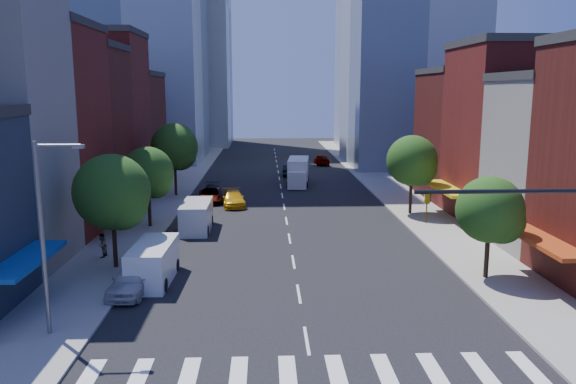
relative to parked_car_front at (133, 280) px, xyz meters
name	(u,v)px	position (x,y,z in m)	size (l,w,h in m)	color
ground	(307,341)	(9.39, -6.50, -0.80)	(220.00, 220.00, 0.00)	black
sidewalk_left	(173,189)	(-3.11, 33.50, -0.73)	(5.00, 120.00, 0.15)	gray
sidewalk_right	(388,188)	(21.89, 33.50, -0.73)	(5.00, 120.00, 0.15)	gray
crosswalk	(312,373)	(9.39, -9.50, -0.80)	(19.00, 3.00, 0.01)	silver
bldg_left_2	(19,134)	(-11.61, 14.00, 7.20)	(12.00, 9.00, 16.00)	maroon
bldg_left_3	(59,132)	(-11.61, 22.50, 6.70)	(12.00, 8.00, 15.00)	#511614
bldg_left_4	(87,117)	(-11.61, 31.00, 7.70)	(12.00, 9.00, 17.00)	maroon
bldg_left_5	(111,129)	(-11.61, 40.50, 5.70)	(12.00, 10.00, 13.00)	#511614
bldg_right_2	(527,135)	(30.39, 17.50, 6.70)	(12.00, 10.00, 15.00)	maroon
bldg_right_3	(482,137)	(30.39, 27.50, 5.70)	(12.00, 10.00, 13.00)	#511614
tower_far_w	(184,6)	(-8.61, 88.50, 27.20)	(18.00, 18.00, 56.00)	#9EA5AD
streetlight	(46,227)	(-2.42, -5.50, 4.47)	(2.25, 0.25, 9.00)	slate
tree_left_near	(114,195)	(-1.96, 4.42, 4.06)	(4.80, 4.80, 7.30)	black
tree_left_mid	(150,174)	(-1.96, 15.42, 3.72)	(4.20, 4.20, 6.65)	black
tree_left_far	(176,149)	(-1.96, 29.42, 4.40)	(5.00, 5.00, 7.75)	black
tree_right_near	(493,212)	(21.04, 1.42, 3.39)	(4.00, 4.00, 6.20)	black
tree_right_far	(414,163)	(21.04, 19.42, 4.06)	(4.60, 4.60, 7.20)	black
parked_car_front	(133,280)	(0.00, 0.00, 0.00)	(1.90, 4.71, 1.61)	#BCBCC1
parked_car_second	(159,270)	(1.06, 2.15, -0.16)	(1.36, 3.89, 1.28)	black
parked_car_third	(210,196)	(1.89, 26.18, -0.13)	(2.23, 4.83, 1.34)	#999999
parked_car_rear	(213,191)	(1.89, 28.89, -0.12)	(1.92, 4.72, 1.37)	black
cargo_van_near	(153,263)	(0.77, 1.92, 0.35)	(2.38, 5.54, 2.34)	white
cargo_van_far	(196,217)	(1.89, 14.35, 0.37)	(2.29, 5.56, 2.37)	silver
taxi	(233,199)	(4.36, 24.19, -0.06)	(2.09, 5.14, 1.49)	#E0A10B
traffic_car_oncoming	(290,170)	(10.89, 44.05, -0.03)	(1.65, 4.72, 1.56)	black
traffic_car_far	(322,160)	(16.26, 54.78, 0.00)	(1.89, 4.71, 1.60)	#999999
box_truck	(298,173)	(11.54, 36.51, 0.69)	(3.05, 8.02, 3.15)	silver
pedestrian_far	(102,245)	(-3.59, 6.66, 0.18)	(0.81, 0.63, 1.66)	#999999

